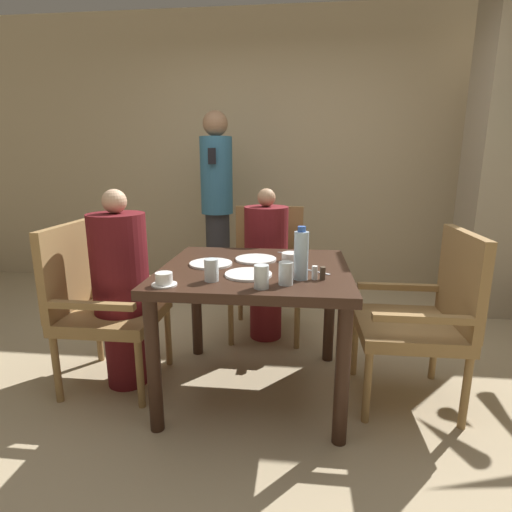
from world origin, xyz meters
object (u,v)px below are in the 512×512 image
object	(u,v)px
diner_in_left_chair	(121,288)
bowl_small	(291,257)
diner_in_far_chair	(266,263)
water_bottle	(301,255)
chair_left_side	(98,300)
plate_dessert_center	(211,264)
plate_main_right	(248,274)
glass_tall_mid	(286,273)
glass_tall_near	(261,277)
plate_main_left	(256,259)
glass_tall_far	(211,270)
chair_right_side	(426,312)
teacup_with_saucer	(164,280)
standing_host	(217,201)
chair_far_side	(268,266)

from	to	relation	value
diner_in_left_chair	bowl_small	xyz separation A→B (m)	(0.97, 0.15, 0.17)
diner_in_far_chair	bowl_small	xyz separation A→B (m)	(0.19, -0.59, 0.20)
diner_in_left_chair	water_bottle	xyz separation A→B (m)	(1.03, -0.21, 0.27)
chair_left_side	plate_dessert_center	world-z (taller)	chair_left_side
chair_left_side	plate_main_right	xyz separation A→B (m)	(0.91, -0.17, 0.23)
glass_tall_mid	water_bottle	bearing A→B (deg)	54.02
diner_in_far_chair	glass_tall_near	size ratio (longest dim) A/B	10.35
plate_main_left	plate_dessert_center	distance (m)	0.27
glass_tall_mid	plate_dessert_center	bearing A→B (deg)	143.11
glass_tall_mid	glass_tall_far	xyz separation A→B (m)	(-0.36, 0.02, 0.00)
diner_in_far_chair	glass_tall_near	distance (m)	1.14
diner_in_far_chair	plate_main_right	bearing A→B (deg)	-90.97
glass_tall_mid	glass_tall_far	distance (m)	0.36
diner_in_left_chair	plate_main_right	distance (m)	0.80
plate_main_left	plate_main_right	distance (m)	0.32
plate_main_right	bowl_small	world-z (taller)	bowl_small
diner_in_left_chair	plate_dessert_center	size ratio (longest dim) A/B	4.87
plate_main_left	glass_tall_near	xyz separation A→B (m)	(0.08, -0.52, 0.05)
plate_main_right	bowl_small	xyz separation A→B (m)	(0.21, 0.32, 0.02)
chair_right_side	chair_left_side	bearing A→B (deg)	180.00
glass_tall_far	diner_in_left_chair	bearing A→B (deg)	154.61
glass_tall_mid	glass_tall_near	bearing A→B (deg)	-147.87
chair_right_side	diner_in_left_chair	bearing A→B (deg)	180.00
teacup_with_saucer	water_bottle	distance (m)	0.67
plate_main_left	glass_tall_far	bearing A→B (deg)	-111.20
teacup_with_saucer	bowl_small	distance (m)	0.79
plate_main_left	glass_tall_far	size ratio (longest dim) A/B	2.20
chair_right_side	bowl_small	world-z (taller)	chair_right_side
standing_host	bowl_small	bearing A→B (deg)	-63.66
chair_far_side	plate_main_right	world-z (taller)	chair_far_side
diner_in_far_chair	glass_tall_mid	world-z (taller)	diner_in_far_chair
plate_main_right	chair_left_side	bearing A→B (deg)	169.34
plate_main_left	teacup_with_saucer	bearing A→B (deg)	-125.19
chair_left_side	diner_in_far_chair	xyz separation A→B (m)	(0.93, 0.74, 0.06)
chair_left_side	bowl_small	bearing A→B (deg)	7.72
diner_in_far_chair	bowl_small	size ratio (longest dim) A/B	10.60
plate_dessert_center	glass_tall_mid	xyz separation A→B (m)	(0.43, -0.32, 0.05)
chair_far_side	water_bottle	xyz separation A→B (m)	(0.25, -1.10, 0.35)
standing_host	teacup_with_saucer	world-z (taller)	standing_host
chair_right_side	water_bottle	distance (m)	0.79
chair_left_side	bowl_small	size ratio (longest dim) A/B	9.08
chair_far_side	plate_main_right	distance (m)	1.09
teacup_with_saucer	plate_main_right	bearing A→B (deg)	29.18
teacup_with_saucer	glass_tall_near	bearing A→B (deg)	0.96
plate_dessert_center	water_bottle	world-z (taller)	water_bottle
standing_host	chair_right_side	bearing A→B (deg)	-48.07
plate_main_left	plate_main_right	size ratio (longest dim) A/B	1.00
diner_in_left_chair	standing_host	xyz separation A→B (m)	(0.24, 1.64, 0.35)
plate_main_left	bowl_small	world-z (taller)	bowl_small
teacup_with_saucer	glass_tall_far	size ratio (longest dim) A/B	1.09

